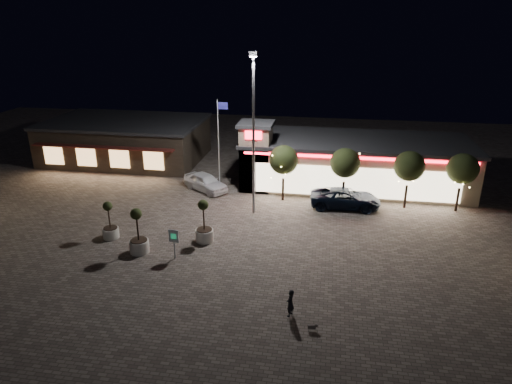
% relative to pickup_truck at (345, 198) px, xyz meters
% --- Properties ---
extents(ground, '(90.00, 90.00, 0.00)m').
position_rel_pickup_truck_xyz_m(ground, '(-9.19, -10.25, -0.79)').
color(ground, '#73665D').
rests_on(ground, ground).
extents(retail_building, '(20.40, 8.40, 6.10)m').
position_rel_pickup_truck_xyz_m(retail_building, '(0.31, 5.57, 1.42)').
color(retail_building, gray).
rests_on(retail_building, ground).
extents(restaurant_building, '(16.40, 11.00, 4.30)m').
position_rel_pickup_truck_xyz_m(restaurant_building, '(-23.19, 9.72, 1.37)').
color(restaurant_building, '#382D23').
rests_on(restaurant_building, ground).
extents(floodlight_pole, '(0.60, 0.40, 12.38)m').
position_rel_pickup_truck_xyz_m(floodlight_pole, '(-7.19, -2.25, 6.23)').
color(floodlight_pole, gray).
rests_on(floodlight_pole, ground).
extents(flagpole, '(0.95, 0.10, 8.00)m').
position_rel_pickup_truck_xyz_m(flagpole, '(-11.10, 2.75, 3.96)').
color(flagpole, white).
rests_on(flagpole, ground).
extents(string_tree_a, '(2.42, 2.42, 4.79)m').
position_rel_pickup_truck_xyz_m(string_tree_a, '(-5.19, 0.75, 2.77)').
color(string_tree_a, '#332319').
rests_on(string_tree_a, ground).
extents(string_tree_b, '(2.42, 2.42, 4.79)m').
position_rel_pickup_truck_xyz_m(string_tree_b, '(-0.19, 0.75, 2.77)').
color(string_tree_b, '#332319').
rests_on(string_tree_b, ground).
extents(string_tree_c, '(2.42, 2.42, 4.79)m').
position_rel_pickup_truck_xyz_m(string_tree_c, '(4.81, 0.75, 2.77)').
color(string_tree_c, '#332319').
rests_on(string_tree_c, ground).
extents(string_tree_d, '(2.42, 2.42, 4.79)m').
position_rel_pickup_truck_xyz_m(string_tree_d, '(8.81, 0.75, 2.77)').
color(string_tree_d, '#332319').
rests_on(string_tree_d, ground).
extents(pickup_truck, '(5.73, 2.77, 1.57)m').
position_rel_pickup_truck_xyz_m(pickup_truck, '(0.00, 0.00, 0.00)').
color(pickup_truck, black).
rests_on(pickup_truck, ground).
extents(white_sedan, '(4.88, 4.22, 1.58)m').
position_rel_pickup_truck_xyz_m(white_sedan, '(-12.28, 1.89, 0.01)').
color(white_sedan, white).
rests_on(white_sedan, ground).
extents(pedestrian, '(0.55, 0.66, 1.54)m').
position_rel_pickup_truck_xyz_m(pedestrian, '(-3.04, -15.13, -0.02)').
color(pedestrian, black).
rests_on(pedestrian, ground).
extents(dog, '(0.51, 0.24, 0.27)m').
position_rel_pickup_truck_xyz_m(dog, '(-1.77, -16.18, -0.52)').
color(dog, '#59514C').
rests_on(dog, ground).
extents(planter_left, '(1.12, 1.12, 2.76)m').
position_rel_pickup_truck_xyz_m(planter_left, '(-16.38, -8.29, 0.07)').
color(planter_left, silver).
rests_on(planter_left, ground).
extents(planter_mid, '(1.28, 1.28, 3.15)m').
position_rel_pickup_truck_xyz_m(planter_mid, '(-13.56, -9.93, 0.19)').
color(planter_mid, silver).
rests_on(planter_mid, ground).
extents(planter_right, '(1.26, 1.26, 3.09)m').
position_rel_pickup_truck_xyz_m(planter_right, '(-9.74, -7.64, 0.17)').
color(planter_right, silver).
rests_on(planter_right, ground).
extents(valet_sign, '(0.67, 0.12, 2.03)m').
position_rel_pickup_truck_xyz_m(valet_sign, '(-10.97, -10.33, 0.63)').
color(valet_sign, gray).
rests_on(valet_sign, ground).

